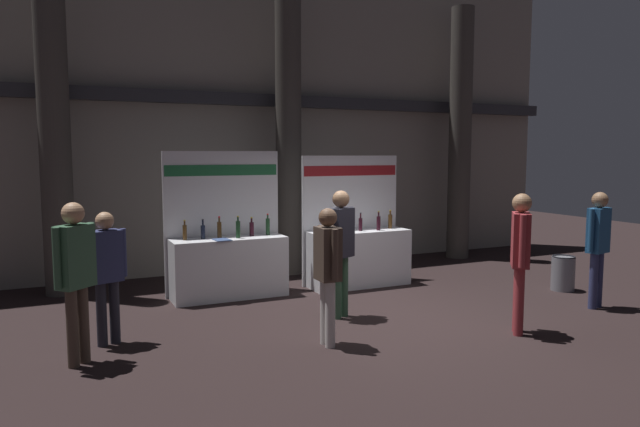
% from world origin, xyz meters
% --- Properties ---
extents(ground_plane, '(27.43, 27.43, 0.00)m').
position_xyz_m(ground_plane, '(0.00, 0.00, 0.00)').
color(ground_plane, black).
extents(hall_colonnade, '(13.72, 1.23, 6.22)m').
position_xyz_m(hall_colonnade, '(0.00, 4.25, 3.06)').
color(hall_colonnade, gray).
rests_on(hall_colonnade, ground_plane).
extents(exhibitor_booth_0, '(1.96, 0.70, 2.40)m').
position_xyz_m(exhibitor_booth_0, '(-1.63, 2.16, 0.60)').
color(exhibitor_booth_0, white).
rests_on(exhibitor_booth_0, ground_plane).
extents(exhibitor_booth_1, '(1.92, 0.66, 2.32)m').
position_xyz_m(exhibitor_booth_1, '(0.71, 2.01, 0.60)').
color(exhibitor_booth_1, white).
rests_on(exhibitor_booth_1, ground_plane).
extents(trash_bin, '(0.39, 0.39, 0.60)m').
position_xyz_m(trash_bin, '(3.75, 0.17, 0.30)').
color(trash_bin, slate).
rests_on(trash_bin, ground_plane).
extents(visitor_0, '(0.45, 0.44, 1.83)m').
position_xyz_m(visitor_0, '(-4.03, -0.15, 1.11)').
color(visitor_0, '#47382D').
rests_on(visitor_0, ground_plane).
extents(visitor_1, '(0.26, 0.49, 1.71)m').
position_xyz_m(visitor_1, '(-1.21, -0.73, 1.01)').
color(visitor_1, silver).
rests_on(visitor_1, ground_plane).
extents(visitor_2, '(0.41, 0.46, 1.85)m').
position_xyz_m(visitor_2, '(1.27, -1.35, 1.11)').
color(visitor_2, maroon).
rests_on(visitor_2, ground_plane).
extents(visitor_3, '(0.52, 0.28, 1.78)m').
position_xyz_m(visitor_3, '(3.27, -0.89, 1.06)').
color(visitor_3, navy).
rests_on(visitor_3, ground_plane).
extents(visitor_4, '(0.49, 0.37, 1.84)m').
position_xyz_m(visitor_4, '(-0.51, 0.30, 1.11)').
color(visitor_4, '#33563D').
rests_on(visitor_4, ground_plane).
extents(visitor_5, '(0.50, 0.33, 1.66)m').
position_xyz_m(visitor_5, '(-3.66, 0.44, 0.98)').
color(visitor_5, '#23232D').
rests_on(visitor_5, ground_plane).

